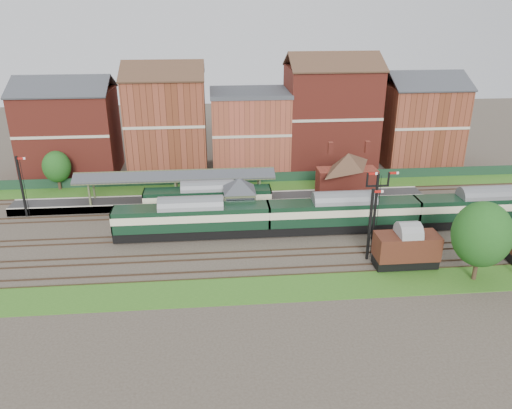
{
  "coord_description": "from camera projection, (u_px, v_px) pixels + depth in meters",
  "views": [
    {
      "loc": [
        -6.11,
        -52.83,
        25.84
      ],
      "look_at": [
        -1.1,
        2.0,
        3.0
      ],
      "focal_mm": 35.0,
      "sensor_mm": 36.0,
      "label": 1
    }
  ],
  "objects": [
    {
      "name": "grass_back",
      "position": [
        255.0,
        187.0,
        73.71
      ],
      "size": [
        90.0,
        4.5,
        0.06
      ],
      "primitive_type": "cube",
      "color": "#2D6619",
      "rests_on": "ground"
    },
    {
      "name": "brick_hut",
      "position": [
        304.0,
        212.0,
        61.96
      ],
      "size": [
        3.2,
        2.64,
        2.94
      ],
      "color": "brown",
      "rests_on": "ground"
    },
    {
      "name": "tree_back",
      "position": [
        57.0,
        167.0,
        71.4
      ],
      "size": [
        3.96,
        3.96,
        5.79
      ],
      "color": "#382619",
      "rests_on": "ground"
    },
    {
      "name": "fence",
      "position": [
        254.0,
        178.0,
        75.28
      ],
      "size": [
        90.0,
        0.12,
        1.5
      ],
      "primitive_type": "cube",
      "color": "#193823",
      "rests_on": "ground"
    },
    {
      "name": "grass_front",
      "position": [
        281.0,
        288.0,
        47.96
      ],
      "size": [
        90.0,
        5.0,
        0.06
      ],
      "primitive_type": "cube",
      "color": "#2D6619",
      "rests_on": "ground"
    },
    {
      "name": "ground",
      "position": [
        267.0,
        234.0,
        59.01
      ],
      "size": [
        160.0,
        160.0,
        0.0
      ],
      "primitive_type": "plane",
      "color": "#473D33",
      "rests_on": "ground"
    },
    {
      "name": "semaphore_platform_end",
      "position": [
        22.0,
        186.0,
        62.25
      ],
      "size": [
        1.23,
        0.25,
        8.0
      ],
      "color": "black",
      "rests_on": "ground"
    },
    {
      "name": "station_building",
      "position": [
        347.0,
        173.0,
        67.47
      ],
      "size": [
        8.1,
        8.1,
        5.9
      ],
      "color": "maroon",
      "rests_on": "platform"
    },
    {
      "name": "tree_far",
      "position": [
        482.0,
        234.0,
        47.6
      ],
      "size": [
        5.63,
        5.63,
        8.21
      ],
      "color": "#382619",
      "rests_on": "ground"
    },
    {
      "name": "signal_box",
      "position": [
        239.0,
        200.0,
        60.52
      ],
      "size": [
        5.4,
        5.4,
        6.0
      ],
      "color": "#5F6F4F",
      "rests_on": "ground"
    },
    {
      "name": "platform_railcar",
      "position": [
        208.0,
        199.0,
        63.57
      ],
      "size": [
        16.12,
        2.54,
        3.71
      ],
      "color": "black",
      "rests_on": "ground"
    },
    {
      "name": "goods_van_a",
      "position": [
        406.0,
        248.0,
        51.01
      ],
      "size": [
        6.41,
        2.78,
        3.89
      ],
      "color": "black",
      "rests_on": "ground"
    },
    {
      "name": "platform",
      "position": [
        222.0,
        201.0,
        67.36
      ],
      "size": [
        55.0,
        3.4,
        1.0
      ],
      "primitive_type": "cube",
      "color": "#2D2D2D",
      "rests_on": "ground"
    },
    {
      "name": "semaphore_bracket",
      "position": [
        376.0,
        202.0,
        55.95
      ],
      "size": [
        3.6,
        0.25,
        8.18
      ],
      "color": "black",
      "rests_on": "ground"
    },
    {
      "name": "canopy",
      "position": [
        175.0,
        173.0,
        65.29
      ],
      "size": [
        26.0,
        3.89,
        4.08
      ],
      "color": "#485233",
      "rests_on": "platform"
    },
    {
      "name": "semaphore_siding",
      "position": [
        370.0,
        223.0,
        51.82
      ],
      "size": [
        1.23,
        0.25,
        8.0
      ],
      "color": "black",
      "rests_on": "ground"
    },
    {
      "name": "town_backdrop",
      "position": [
        249.0,
        126.0,
        79.31
      ],
      "size": [
        69.0,
        10.0,
        16.0
      ],
      "color": "maroon",
      "rests_on": "ground"
    },
    {
      "name": "dmu_train",
      "position": [
        343.0,
        213.0,
        58.85
      ],
      "size": [
        53.45,
        2.81,
        4.11
      ],
      "color": "black",
      "rests_on": "ground"
    }
  ]
}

